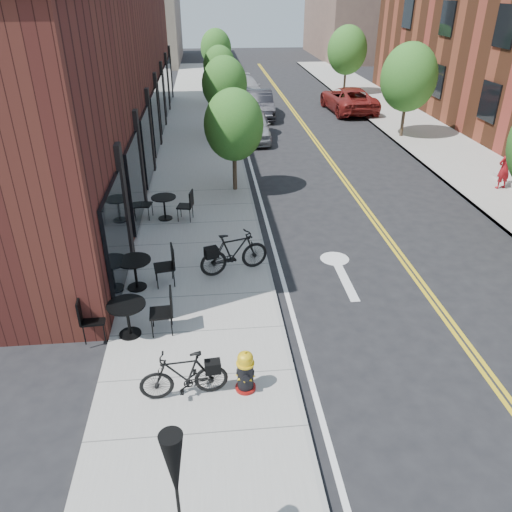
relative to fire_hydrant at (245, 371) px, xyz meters
name	(u,v)px	position (x,y,z in m)	size (l,w,h in m)	color
ground	(284,330)	(1.06, 1.96, -0.56)	(120.00, 120.00, 0.00)	black
sidewalk_near	(199,183)	(-0.94, 11.96, -0.50)	(4.00, 70.00, 0.12)	#9E9B93
sidewalk_far	(482,173)	(11.06, 11.96, -0.50)	(4.00, 70.00, 0.12)	#9E9B93
building_near	(91,80)	(-5.44, 15.96, 2.94)	(5.00, 28.00, 7.00)	#411915
bg_building_left	(138,9)	(-6.94, 49.96, 4.44)	(8.00, 14.00, 10.00)	#726656
tree_near_a	(234,125)	(0.46, 10.96, 2.05)	(2.20, 2.20, 3.81)	#382B1E
tree_near_b	(225,84)	(0.46, 18.96, 2.16)	(2.30, 2.30, 3.98)	#382B1E
tree_near_c	(219,66)	(0.46, 26.96, 1.97)	(2.10, 2.10, 3.67)	#382B1E
tree_near_d	(216,48)	(0.46, 34.96, 2.23)	(2.40, 2.40, 4.11)	#382B1E
tree_far_b	(409,77)	(9.66, 17.96, 2.50)	(2.80, 2.80, 4.62)	#382B1E
tree_far_c	(347,50)	(9.66, 29.96, 2.50)	(2.80, 2.80, 4.62)	#382B1E
fire_hydrant	(245,371)	(0.00, 0.00, 0.00)	(0.47, 0.47, 0.93)	maroon
bicycle_left	(184,375)	(-1.18, -0.07, 0.07)	(0.48, 1.69, 1.01)	black
bicycle_right	(234,253)	(0.06, 4.60, 0.15)	(0.55, 1.96, 1.18)	black
bistro_set_a	(128,315)	(-2.48, 1.99, 0.10)	(2.00, 0.91, 1.07)	black
bistro_set_b	(135,270)	(-2.54, 4.00, 0.11)	(2.05, 1.00, 1.08)	black
bistro_set_c	(164,205)	(-2.07, 8.38, 0.08)	(1.96, 0.98, 1.03)	black
patio_umbrella	(175,477)	(-1.09, -3.31, 1.36)	(0.41, 0.41, 2.51)	black
parked_car_a	(254,126)	(1.89, 18.40, 0.16)	(1.70, 4.22, 1.44)	#919498
parked_car_b	(259,104)	(2.66, 23.48, 0.21)	(1.62, 4.64, 1.53)	black
parked_car_c	(245,88)	(2.27, 29.29, 0.16)	(2.02, 4.98, 1.44)	#A5A5A9
parked_car_far	(348,99)	(8.46, 24.36, 0.21)	(2.54, 5.51, 1.53)	maroon
pedestrian	(504,168)	(10.80, 10.06, 0.37)	(0.59, 0.39, 1.61)	maroon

